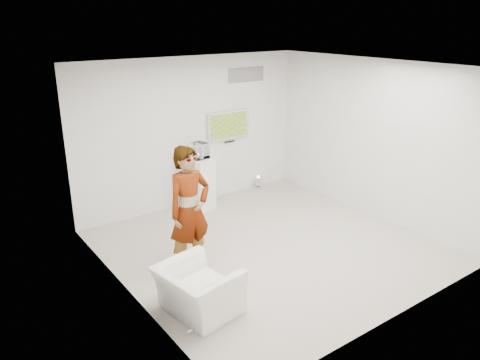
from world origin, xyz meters
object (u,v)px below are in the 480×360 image
at_px(person, 190,211).
at_px(armchair, 198,290).
at_px(floor_uplight, 258,182).
at_px(tv, 228,125).
at_px(pedestal, 200,184).

bearing_deg(person, armchair, -121.47).
bearing_deg(floor_uplight, tv, 172.78).
xyz_separation_m(tv, pedestal, (-0.92, -0.33, -1.02)).
xyz_separation_m(pedestal, floor_uplight, (1.68, 0.23, -0.39)).
bearing_deg(armchair, pedestal, -40.36).
distance_m(armchair, floor_uplight, 4.82).
xyz_separation_m(tv, floor_uplight, (0.75, -0.10, -1.40)).
distance_m(tv, armchair, 4.53).
bearing_deg(tv, armchair, -129.77).
bearing_deg(tv, floor_uplight, -7.22).
bearing_deg(person, floor_uplight, 30.18).
xyz_separation_m(armchair, floor_uplight, (3.55, 3.26, -0.18)).
bearing_deg(pedestal, armchair, -121.67).
bearing_deg(tv, person, -134.60).
bearing_deg(tv, pedestal, -160.59).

